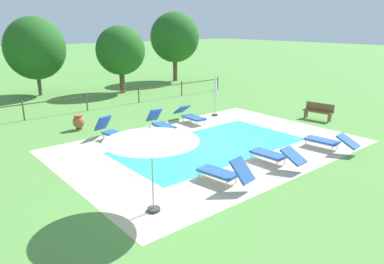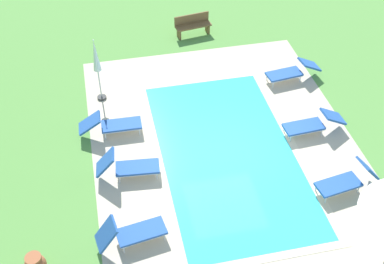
% 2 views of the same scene
% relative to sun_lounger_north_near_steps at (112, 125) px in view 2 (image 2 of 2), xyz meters
% --- Properties ---
extents(ground_plane, '(160.00, 160.00, 0.00)m').
position_rel_sun_lounger_north_near_steps_xyz_m(ground_plane, '(-1.73, -3.42, -0.37)').
color(ground_plane, '#599342').
extents(pool_deck_paving, '(11.96, 8.36, 0.01)m').
position_rel_sun_lounger_north_near_steps_xyz_m(pool_deck_paving, '(-1.73, -3.42, -0.36)').
color(pool_deck_paving, beige).
rests_on(pool_deck_paving, ground).
extents(swimming_pool_water, '(7.69, 4.09, 0.01)m').
position_rel_sun_lounger_north_near_steps_xyz_m(swimming_pool_water, '(-1.73, -3.42, -0.36)').
color(swimming_pool_water, '#38C6D1').
rests_on(swimming_pool_water, ground).
extents(pool_coping_rim, '(8.17, 4.57, 0.01)m').
position_rel_sun_lounger_north_near_steps_xyz_m(pool_coping_rim, '(-1.73, -3.42, -0.36)').
color(pool_coping_rim, beige).
rests_on(pool_coping_rim, ground).
extents(sun_lounger_north_near_steps, '(0.66, 2.04, 0.80)m').
position_rel_sun_lounger_north_near_steps_xyz_m(sun_lounger_north_near_steps, '(0.00, 0.00, 0.00)').
color(sun_lounger_north_near_steps, '#2856A8').
rests_on(sun_lounger_north_near_steps, ground).
extents(sun_lounger_north_mid, '(0.89, 1.95, 0.97)m').
position_rel_sun_lounger_north_near_steps_xyz_m(sun_lounger_north_mid, '(-3.90, -6.38, 0.02)').
color(sun_lounger_north_mid, '#2856A8').
rests_on(sun_lounger_north_mid, ground).
extents(sun_lounger_north_far, '(0.73, 2.09, 0.74)m').
position_rel_sun_lounger_north_near_steps_xyz_m(sun_lounger_north_far, '(-1.33, -6.37, -0.01)').
color(sun_lounger_north_far, '#2856A8').
rests_on(sun_lounger_north_far, ground).
extents(sun_lounger_north_end, '(0.85, 2.12, 0.73)m').
position_rel_sun_lounger_north_near_steps_xyz_m(sun_lounger_north_end, '(1.61, -6.76, -0.01)').
color(sun_lounger_north_end, '#2856A8').
rests_on(sun_lounger_north_end, ground).
extents(sun_lounger_south_near_corner, '(0.88, 1.91, 1.00)m').
position_rel_sun_lounger_north_near_steps_xyz_m(sun_lounger_south_near_corner, '(-4.45, -0.07, 0.03)').
color(sun_lounger_south_near_corner, '#2856A8').
rests_on(sun_lounger_south_near_corner, ground).
extents(sun_lounger_south_far, '(0.78, 1.92, 0.98)m').
position_rel_sun_lounger_north_near_steps_xyz_m(sun_lounger_south_far, '(-2.02, -0.28, 0.03)').
color(sun_lounger_south_far, '#2856A8').
rests_on(sun_lounger_south_far, ground).
extents(patio_umbrella_closed_row_west, '(0.32, 0.32, 2.43)m').
position_rel_sun_lounger_north_near_steps_xyz_m(patio_umbrella_closed_row_west, '(1.94, 0.22, 1.26)').
color(patio_umbrella_closed_row_west, '#383838').
rests_on(patio_umbrella_closed_row_west, ground).
extents(wooden_bench_lawn_side, '(0.67, 1.55, 0.87)m').
position_rel_sun_lounger_north_near_steps_xyz_m(wooden_bench_lawn_side, '(5.52, -3.87, 0.10)').
color(wooden_bench_lawn_side, brown).
rests_on(wooden_bench_lawn_side, ground).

